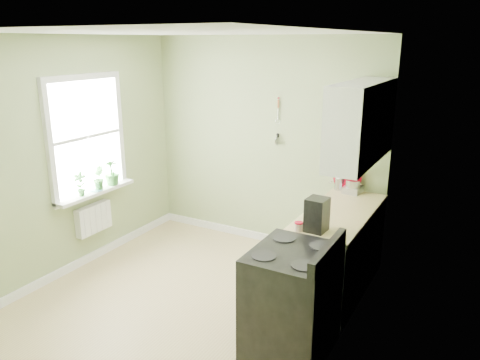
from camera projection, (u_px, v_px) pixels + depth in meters
The scene contains 21 objects.
floor at pixel (187, 301), 4.93m from camera, with size 3.20×3.60×0.02m, color tan.
ceiling at pixel (177, 31), 4.15m from camera, with size 3.20×3.60×0.02m, color white.
wall_back at pixel (264, 144), 6.06m from camera, with size 3.20×0.02×2.70m, color #9AAA74.
wall_left at pixel (66, 158), 5.29m from camera, with size 0.02×3.60×2.70m, color #9AAA74.
wall_right at pixel (344, 205), 3.79m from camera, with size 0.02×3.60×2.70m, color #9AAA74.
base_cabinets at pixel (338, 253), 5.04m from camera, with size 0.60×1.60×0.87m, color white.
countertop at pixel (340, 213), 4.91m from camera, with size 0.64×1.60×0.04m, color #DCC686.
upper_cabinets at pixel (362, 122), 4.66m from camera, with size 0.35×1.40×0.80m, color white.
window at pixel (86, 137), 5.47m from camera, with size 0.06×1.14×1.44m.
window_sill at pixel (96, 192), 5.63m from camera, with size 0.18×1.14×0.04m, color white.
radiator at pixel (93, 218), 5.70m from camera, with size 0.12×0.50×0.35m, color white.
wall_utensils at pixel (278, 129), 5.88m from camera, with size 0.02×0.14×0.58m.
stove at pixel (292, 301), 4.01m from camera, with size 0.69×0.78×1.08m.
stand_mixer at pixel (355, 178), 5.51m from camera, with size 0.22×0.34×0.39m.
kettle at pixel (339, 182), 5.59m from camera, with size 0.19×0.11×0.19m.
coffee_maker at pixel (317, 215), 4.37m from camera, with size 0.20×0.21×0.32m.
red_tray at pixel (347, 178), 5.53m from camera, with size 0.33×0.33×0.02m, color #9D0217.
jar at pixel (299, 226), 4.39m from camera, with size 0.08×0.08×0.09m.
plant_a at pixel (80, 184), 5.38m from camera, with size 0.15×0.10×0.29m, color #33732E.
plant_b at pixel (98, 178), 5.62m from camera, with size 0.16×0.13×0.29m, color #33732E.
plant_c at pixel (112, 172), 5.81m from camera, with size 0.18×0.18×0.32m, color #33732E.
Camera 1 is at (2.61, -3.54, 2.63)m, focal length 35.00 mm.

